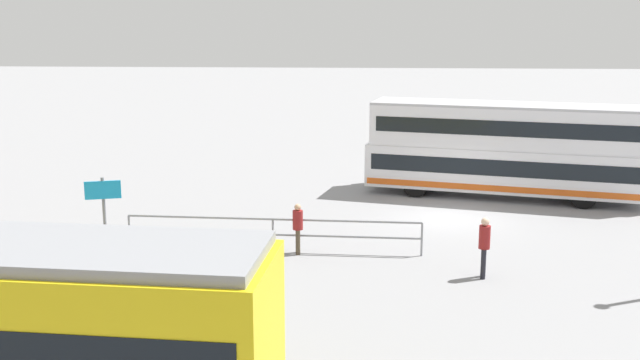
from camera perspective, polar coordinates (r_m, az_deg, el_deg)
ground_plane at (r=28.53m, az=9.49°, el=-2.77°), size 160.00×160.00×0.00m
double_decker_bus at (r=31.84m, az=13.64°, el=2.20°), size 11.38×5.06×3.81m
pedestrian_near_railing at (r=23.74m, az=-1.66°, el=-3.39°), size 0.36×0.36×1.60m
pedestrian_crossing at (r=22.05m, az=12.12°, el=-4.61°), size 0.37×0.37×1.76m
pedestrian_railing at (r=24.03m, az=-3.53°, el=-3.62°), size 9.33×0.41×1.08m
info_sign at (r=24.04m, az=-15.80°, el=-1.65°), size 1.04×0.34×2.51m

